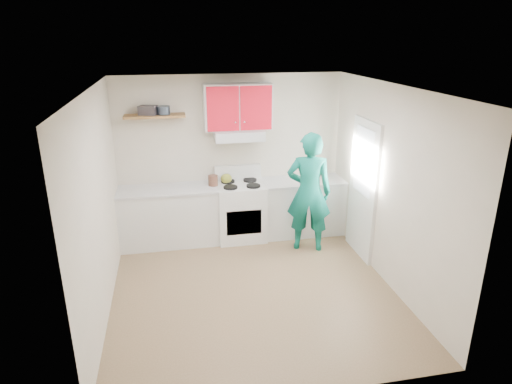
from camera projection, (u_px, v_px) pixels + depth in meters
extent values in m
plane|color=brown|center=(253.00, 288.00, 5.86)|extent=(3.80, 3.80, 0.00)
cube|color=white|center=(252.00, 88.00, 4.98)|extent=(3.60, 3.80, 0.04)
cube|color=beige|center=(231.00, 156.00, 7.18)|extent=(3.60, 0.04, 2.60)
cube|color=beige|center=(295.00, 274.00, 3.67)|extent=(3.60, 0.04, 2.60)
cube|color=beige|center=(99.00, 207.00, 5.10)|extent=(0.04, 3.80, 2.60)
cube|color=beige|center=(389.00, 187.00, 5.75)|extent=(0.04, 3.80, 2.60)
cube|color=white|center=(363.00, 189.00, 6.48)|extent=(0.05, 0.85, 2.05)
cube|color=white|center=(364.00, 162.00, 6.33)|extent=(0.01, 0.55, 0.95)
cube|color=silver|center=(169.00, 217.00, 7.00)|extent=(1.52, 0.60, 0.90)
cube|color=silver|center=(302.00, 207.00, 7.39)|extent=(1.32, 0.60, 0.90)
cube|color=white|center=(241.00, 211.00, 7.18)|extent=(0.76, 0.65, 0.92)
cube|color=silver|center=(239.00, 135.00, 6.86)|extent=(0.76, 0.44, 0.15)
cube|color=red|center=(238.00, 107.00, 6.77)|extent=(1.02, 0.33, 0.70)
cube|color=brown|center=(155.00, 116.00, 6.59)|extent=(0.90, 0.30, 0.04)
cube|color=#393236|center=(148.00, 110.00, 6.56)|extent=(0.30, 0.25, 0.13)
cylinder|color=#333D4C|center=(163.00, 110.00, 6.59)|extent=(0.25, 0.25, 0.12)
ellipsoid|color=olive|center=(226.00, 179.00, 7.06)|extent=(0.23, 0.23, 0.15)
cylinder|color=#4F2F22|center=(213.00, 181.00, 6.95)|extent=(0.19, 0.19, 0.18)
cube|color=olive|center=(299.00, 181.00, 7.21)|extent=(0.36, 0.29, 0.02)
cube|color=red|center=(323.00, 182.00, 7.22)|extent=(0.35, 0.31, 0.01)
imported|color=#0B6B5A|center=(309.00, 192.00, 6.67)|extent=(0.77, 0.62, 1.84)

